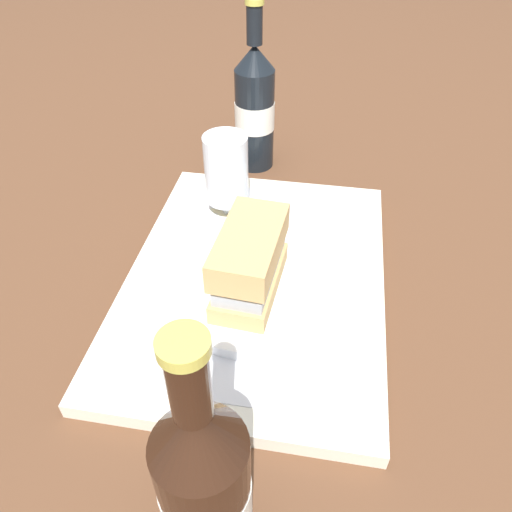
# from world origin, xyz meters

# --- Properties ---
(ground_plane) EXTENTS (3.00, 3.00, 0.00)m
(ground_plane) POSITION_xyz_m (0.00, 0.00, 0.00)
(ground_plane) COLOR brown
(tray) EXTENTS (0.44, 0.32, 0.02)m
(tray) POSITION_xyz_m (0.00, 0.00, 0.01)
(tray) COLOR beige
(tray) RESTS_ON ground_plane
(placemat) EXTENTS (0.38, 0.27, 0.00)m
(placemat) POSITION_xyz_m (0.00, 0.00, 0.02)
(placemat) COLOR silver
(placemat) RESTS_ON tray
(plate) EXTENTS (0.19, 0.19, 0.01)m
(plate) POSITION_xyz_m (-0.04, 0.00, 0.03)
(plate) COLOR white
(plate) RESTS_ON placemat
(sandwich) EXTENTS (0.14, 0.07, 0.08)m
(sandwich) POSITION_xyz_m (-0.04, 0.00, 0.08)
(sandwich) COLOR tan
(sandwich) RESTS_ON plate
(beer_glass) EXTENTS (0.06, 0.06, 0.12)m
(beer_glass) POSITION_xyz_m (0.11, 0.06, 0.09)
(beer_glass) COLOR silver
(beer_glass) RESTS_ON placemat
(napkin_folded) EXTENTS (0.09, 0.07, 0.01)m
(napkin_folded) POSITION_xyz_m (0.06, -0.05, 0.02)
(napkin_folded) COLOR white
(napkin_folded) RESTS_ON placemat
(beer_bottle) EXTENTS (0.07, 0.07, 0.27)m
(beer_bottle) POSITION_xyz_m (0.30, 0.05, 0.10)
(beer_bottle) COLOR black
(beer_bottle) RESTS_ON ground_plane
(second_bottle) EXTENTS (0.07, 0.07, 0.27)m
(second_bottle) POSITION_xyz_m (-0.31, -0.02, 0.10)
(second_bottle) COLOR black
(second_bottle) RESTS_ON ground_plane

